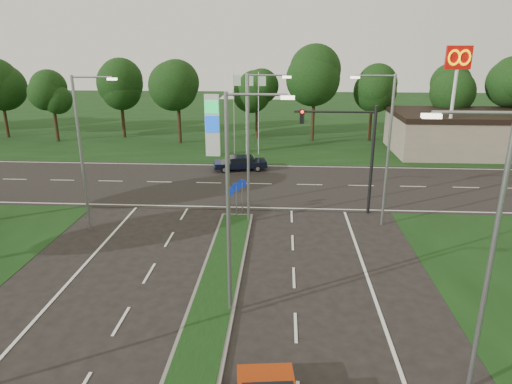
{
  "coord_description": "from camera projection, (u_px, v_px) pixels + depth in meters",
  "views": [
    {
      "loc": [
        2.88,
        -10.4,
        10.67
      ],
      "look_at": [
        1.31,
        15.27,
        2.2
      ],
      "focal_mm": 32.0,
      "sensor_mm": 36.0,
      "label": 1
    }
  ],
  "objects": [
    {
      "name": "median_kerb",
      "position": [
        203.0,
        339.0,
        17.14
      ],
      "size": [
        2.0,
        26.0,
        0.12
      ],
      "primitive_type": "cube",
      "color": "slate",
      "rests_on": "ground"
    },
    {
      "name": "gas_pylon",
      "position": [
        215.0,
        124.0,
        43.92
      ],
      "size": [
        5.8,
        1.26,
        8.0
      ],
      "color": "silver",
      "rests_on": "ground"
    },
    {
      "name": "streetlight_right_far",
      "position": [
        385.0,
        143.0,
        26.44
      ],
      "size": [
        2.53,
        0.22,
        9.0
      ],
      "rotation": [
        0.0,
        0.0,
        3.14
      ],
      "color": "gray",
      "rests_on": "ground"
    },
    {
      "name": "mcdonalds_sign",
      "position": [
        457.0,
        74.0,
        40.14
      ],
      "size": [
        2.2,
        0.47,
        10.4
      ],
      "color": "silver",
      "rests_on": "ground"
    },
    {
      "name": "median_signs",
      "position": [
        236.0,
        193.0,
        28.38
      ],
      "size": [
        1.16,
        1.76,
        2.38
      ],
      "color": "gray",
      "rests_on": "ground"
    },
    {
      "name": "navy_sedan",
      "position": [
        240.0,
        163.0,
        39.76
      ],
      "size": [
        4.74,
        2.64,
        1.23
      ],
      "rotation": [
        0.0,
        0.0,
        1.76
      ],
      "color": "black",
      "rests_on": "ground"
    },
    {
      "name": "cross_road",
      "position": [
        246.0,
        184.0,
        36.12
      ],
      "size": [
        160.0,
        12.0,
        0.02
      ],
      "primitive_type": "cube",
      "color": "black",
      "rests_on": "ground"
    },
    {
      "name": "streetlight_median_near",
      "position": [
        233.0,
        196.0,
        17.41
      ],
      "size": [
        2.53,
        0.22,
        9.0
      ],
      "color": "gray",
      "rests_on": "ground"
    },
    {
      "name": "traffic_signal",
      "position": [
        352.0,
        143.0,
        28.56
      ],
      "size": [
        5.1,
        0.42,
        7.0
      ],
      "color": "black",
      "rests_on": "ground"
    },
    {
      "name": "verge_far",
      "position": [
        264.0,
        120.0,
        65.51
      ],
      "size": [
        160.0,
        50.0,
        0.02
      ],
      "primitive_type": "cube",
      "color": "black",
      "rests_on": "ground"
    },
    {
      "name": "commercial_building",
      "position": [
        475.0,
        133.0,
        45.59
      ],
      "size": [
        16.0,
        9.0,
        4.0
      ],
      "primitive_type": "cube",
      "color": "gray",
      "rests_on": "ground"
    },
    {
      "name": "streetlight_median_far",
      "position": [
        252.0,
        142.0,
        26.89
      ],
      "size": [
        2.53,
        0.22,
        9.0
      ],
      "color": "gray",
      "rests_on": "ground"
    },
    {
      "name": "streetlight_right_near",
      "position": [
        486.0,
        246.0,
        13.16
      ],
      "size": [
        2.53,
        0.22,
        9.0
      ],
      "rotation": [
        0.0,
        0.0,
        3.14
      ],
      "color": "gray",
      "rests_on": "ground"
    },
    {
      "name": "streetlight_left_far",
      "position": [
        84.0,
        147.0,
        25.53
      ],
      "size": [
        2.53,
        0.22,
        9.0
      ],
      "color": "gray",
      "rests_on": "ground"
    },
    {
      "name": "treeline_far",
      "position": [
        259.0,
        80.0,
        49.08
      ],
      "size": [
        6.0,
        6.0,
        9.9
      ],
      "color": "black",
      "rests_on": "ground"
    }
  ]
}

